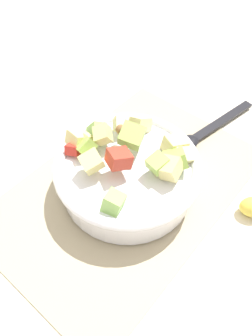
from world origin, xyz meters
name	(u,v)px	position (x,y,z in m)	size (l,w,h in m)	color
ground_plane	(127,189)	(0.00, 0.00, 0.00)	(2.40, 2.40, 0.00)	silver
placemat	(127,188)	(0.00, 0.00, 0.00)	(0.49, 0.32, 0.01)	tan
salad_bowl	(126,170)	(0.00, 0.00, 0.05)	(0.25, 0.25, 0.12)	white
serving_spoon	(203,133)	(-0.20, 0.03, 0.01)	(0.22, 0.07, 0.01)	black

